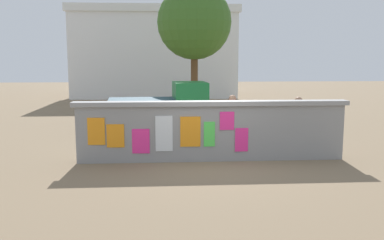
# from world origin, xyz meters

# --- Properties ---
(ground) EXTENTS (60.00, 60.00, 0.00)m
(ground) POSITION_xyz_m (0.00, 8.00, 0.00)
(ground) COLOR #7A664C
(poster_wall) EXTENTS (7.30, 0.42, 1.61)m
(poster_wall) POSITION_xyz_m (-0.01, -0.00, 0.83)
(poster_wall) COLOR gray
(poster_wall) RESTS_ON ground
(auto_rickshaw_truck) EXTENTS (3.70, 1.76, 1.85)m
(auto_rickshaw_truck) POSITION_xyz_m (-1.28, 4.54, 0.90)
(auto_rickshaw_truck) COLOR black
(auto_rickshaw_truck) RESTS_ON ground
(motorcycle) EXTENTS (1.88, 0.63, 0.87)m
(motorcycle) POSITION_xyz_m (2.41, 2.46, 0.46)
(motorcycle) COLOR black
(motorcycle) RESTS_ON ground
(bicycle_near) EXTENTS (1.66, 0.59, 0.95)m
(bicycle_near) POSITION_xyz_m (-1.60, 1.35, 0.36)
(bicycle_near) COLOR black
(bicycle_near) RESTS_ON ground
(bicycle_far) EXTENTS (1.71, 0.44, 0.95)m
(bicycle_far) POSITION_xyz_m (2.70, 4.75, 0.36)
(bicycle_far) COLOR black
(bicycle_far) RESTS_ON ground
(person_walking) EXTENTS (0.46, 0.46, 1.62)m
(person_walking) POSITION_xyz_m (0.82, 1.67, 0.99)
(person_walking) COLOR purple
(person_walking) RESTS_ON ground
(person_bystander) EXTENTS (0.44, 0.44, 1.62)m
(person_bystander) POSITION_xyz_m (2.62, 0.89, 0.99)
(person_bystander) COLOR #338CBF
(person_bystander) RESTS_ON ground
(tree_roadside) EXTENTS (3.64, 3.64, 6.29)m
(tree_roadside) POSITION_xyz_m (0.26, 9.93, 4.45)
(tree_roadside) COLOR brown
(tree_roadside) RESTS_ON ground
(building_background) EXTENTS (11.55, 7.11, 6.24)m
(building_background) POSITION_xyz_m (-1.88, 20.49, 3.14)
(building_background) COLOR white
(building_background) RESTS_ON ground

